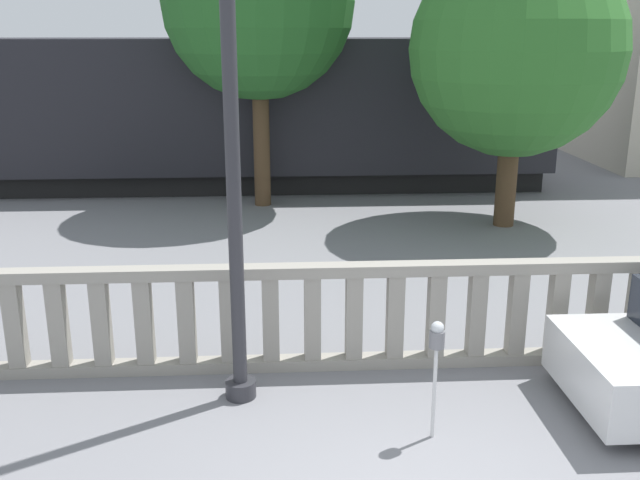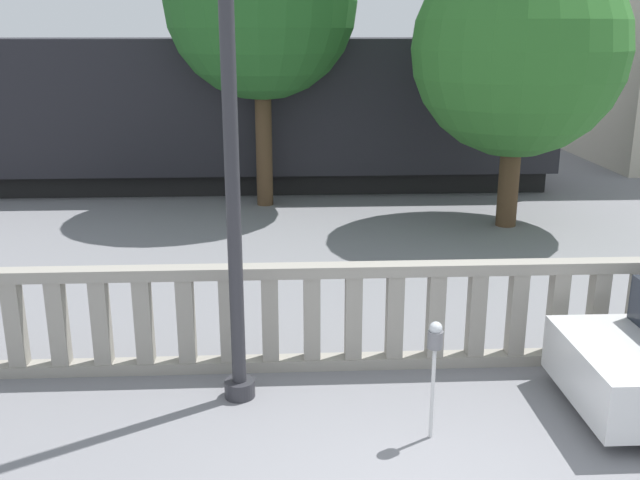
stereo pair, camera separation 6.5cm
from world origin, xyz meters
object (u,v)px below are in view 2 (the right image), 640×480
at_px(train_far, 333,78).
at_px(tree_right, 261,2).
at_px(lamppost, 228,46).
at_px(tree_left, 519,50).
at_px(train_near, 184,110).
at_px(parking_meter, 435,347).

bearing_deg(train_far, tree_right, -99.55).
bearing_deg(lamppost, tree_left, 53.57).
bearing_deg(train_near, tree_right, -46.08).
bearing_deg(lamppost, train_far, 83.70).
bearing_deg(train_near, tree_left, -30.77).
bearing_deg(parking_meter, tree_left, 68.08).
bearing_deg(tree_right, lamppost, -90.53).
relative_size(lamppost, train_near, 0.35).
bearing_deg(train_far, lamppost, -96.30).
height_order(train_near, train_far, train_near).
bearing_deg(tree_left, tree_right, 157.49).
relative_size(lamppost, tree_right, 1.01).
bearing_deg(parking_meter, train_near, 108.00).
distance_m(lamppost, parking_meter, 3.64).
relative_size(tree_left, tree_right, 0.86).
distance_m(parking_meter, tree_left, 9.14).
xyz_separation_m(lamppost, parking_meter, (2.02, -0.96, -2.87)).
distance_m(train_near, tree_right, 4.02).
distance_m(train_near, train_far, 14.87).
relative_size(parking_meter, train_near, 0.07).
relative_size(train_far, tree_right, 3.57).
distance_m(train_far, tree_right, 16.71).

